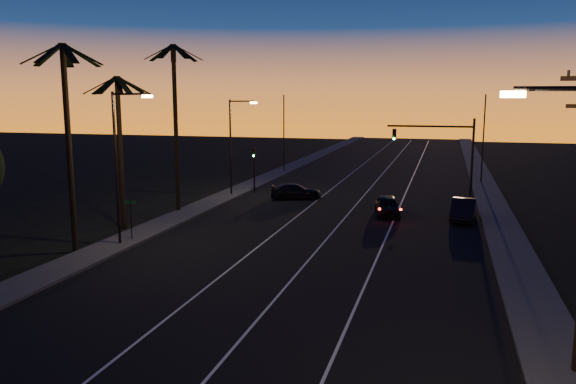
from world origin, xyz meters
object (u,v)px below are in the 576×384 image
(lead_car, at_px, (387,206))
(right_car, at_px, (463,210))
(signal_mast, at_px, (443,145))
(cross_car, at_px, (295,191))

(lead_car, xyz_separation_m, right_car, (5.39, -0.33, 0.04))
(right_car, bearing_deg, signal_mast, 102.50)
(signal_mast, relative_size, cross_car, 1.48)
(right_car, relative_size, cross_car, 0.99)
(signal_mast, distance_m, lead_car, 8.91)
(cross_car, bearing_deg, right_car, -20.69)
(signal_mast, bearing_deg, right_car, -77.50)
(signal_mast, height_order, cross_car, signal_mast)
(lead_car, bearing_deg, right_car, -3.50)
(cross_car, bearing_deg, lead_car, -30.17)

